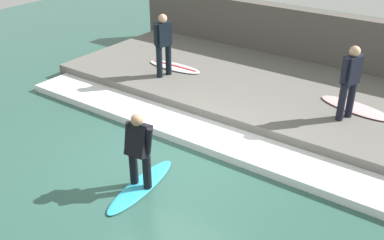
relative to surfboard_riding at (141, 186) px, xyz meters
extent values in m
plane|color=#2D564C|center=(0.90, 0.01, -0.03)|extent=(28.00, 28.00, 0.00)
cube|color=#66635E|center=(4.92, 0.01, 0.15)|extent=(4.40, 10.98, 0.37)
cube|color=#544F49|center=(7.37, 0.01, 0.87)|extent=(0.50, 11.53, 1.81)
cube|color=white|center=(2.18, 0.01, 0.06)|extent=(1.09, 10.43, 0.17)
ellipsoid|color=#2DADD1|center=(0.00, 0.00, 0.00)|extent=(1.97, 0.66, 0.06)
cylinder|color=black|center=(0.02, -0.15, 0.36)|extent=(0.16, 0.16, 0.66)
cylinder|color=black|center=(-0.02, 0.15, 0.36)|extent=(0.16, 0.16, 0.66)
cube|color=black|center=(0.00, 0.00, 0.98)|extent=(0.44, 0.42, 0.63)
sphere|color=#A87A5B|center=(0.00, 0.00, 1.38)|extent=(0.23, 0.23, 0.23)
cylinder|color=black|center=(0.02, -0.22, 1.02)|extent=(0.11, 0.19, 0.53)
cylinder|color=black|center=(-0.02, 0.22, 1.02)|extent=(0.11, 0.19, 0.53)
cylinder|color=black|center=(4.33, -2.35, 0.76)|extent=(0.16, 0.16, 0.84)
cylinder|color=black|center=(4.05, -2.25, 0.76)|extent=(0.16, 0.16, 0.84)
cube|color=black|center=(4.19, -2.30, 1.48)|extent=(0.45, 0.36, 0.61)
sphere|color=tan|center=(4.19, -2.30, 1.89)|extent=(0.23, 0.23, 0.23)
cylinder|color=black|center=(4.40, -2.38, 1.52)|extent=(0.11, 0.12, 0.53)
cylinder|color=black|center=(3.98, -2.22, 1.52)|extent=(0.11, 0.12, 0.53)
ellipsoid|color=beige|center=(4.80, -2.37, 0.37)|extent=(0.95, 1.85, 0.06)
cylinder|color=black|center=(3.99, 2.48, 0.76)|extent=(0.16, 0.16, 0.84)
cylinder|color=black|center=(3.70, 2.55, 0.76)|extent=(0.16, 0.16, 0.84)
cube|color=black|center=(3.84, 2.51, 1.49)|extent=(0.45, 0.34, 0.62)
sphere|color=tan|center=(3.84, 2.51, 1.90)|extent=(0.23, 0.23, 0.23)
cylinder|color=black|center=(4.06, 2.46, 1.52)|extent=(0.12, 0.12, 0.54)
cylinder|color=black|center=(3.62, 2.57, 1.52)|extent=(0.12, 0.12, 0.54)
ellipsoid|color=silver|center=(4.47, 2.64, 0.37)|extent=(0.56, 1.71, 0.06)
ellipsoid|color=#B21E1E|center=(4.47, 2.64, 0.40)|extent=(0.12, 1.57, 0.01)
camera|label=1|loc=(-4.97, -4.70, 4.93)|focal=42.00mm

